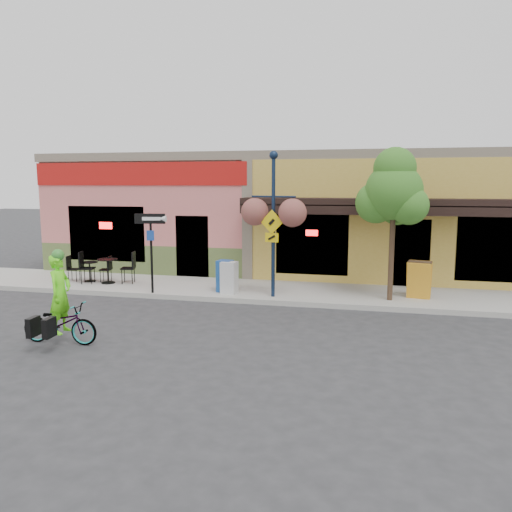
{
  "coord_description": "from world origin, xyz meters",
  "views": [
    {
      "loc": [
        3.08,
        -13.0,
        3.44
      ],
      "look_at": [
        -0.03,
        0.5,
        1.4
      ],
      "focal_mm": 35.0,
      "sensor_mm": 36.0,
      "label": 1
    }
  ],
  "objects_px": {
    "one_way_sign": "(151,254)",
    "street_tree": "(393,224)",
    "bicycle": "(60,323)",
    "lamp_post": "(273,225)",
    "newspaper_box_blue": "(225,276)",
    "building": "(295,212)",
    "newspaper_box_grey": "(229,277)",
    "cyclist_rider": "(61,305)"
  },
  "relations": [
    {
      "from": "one_way_sign",
      "to": "street_tree",
      "type": "height_order",
      "value": "street_tree"
    },
    {
      "from": "bicycle",
      "to": "lamp_post",
      "type": "relative_size",
      "value": 0.41
    },
    {
      "from": "one_way_sign",
      "to": "newspaper_box_blue",
      "type": "bearing_deg",
      "value": 7.47
    },
    {
      "from": "building",
      "to": "bicycle",
      "type": "xyz_separation_m",
      "value": [
        -3.36,
        -11.33,
        -1.8
      ]
    },
    {
      "from": "one_way_sign",
      "to": "newspaper_box_grey",
      "type": "xyz_separation_m",
      "value": [
        2.27,
        0.47,
        -0.72
      ]
    },
    {
      "from": "one_way_sign",
      "to": "newspaper_box_grey",
      "type": "distance_m",
      "value": 2.43
    },
    {
      "from": "cyclist_rider",
      "to": "newspaper_box_blue",
      "type": "xyz_separation_m",
      "value": [
        2.13,
        5.13,
        -0.22
      ]
    },
    {
      "from": "bicycle",
      "to": "lamp_post",
      "type": "bearing_deg",
      "value": -39.73
    },
    {
      "from": "newspaper_box_grey",
      "to": "building",
      "type": "bearing_deg",
      "value": 87.0
    },
    {
      "from": "building",
      "to": "one_way_sign",
      "type": "xyz_separation_m",
      "value": [
        -3.27,
        -6.85,
        -0.9
      ]
    },
    {
      "from": "one_way_sign",
      "to": "street_tree",
      "type": "bearing_deg",
      "value": -4.42
    },
    {
      "from": "bicycle",
      "to": "street_tree",
      "type": "bearing_deg",
      "value": -55.98
    },
    {
      "from": "cyclist_rider",
      "to": "newspaper_box_blue",
      "type": "bearing_deg",
      "value": -24.62
    },
    {
      "from": "cyclist_rider",
      "to": "one_way_sign",
      "type": "bearing_deg",
      "value": -2.59
    },
    {
      "from": "bicycle",
      "to": "cyclist_rider",
      "type": "distance_m",
      "value": 0.4
    },
    {
      "from": "bicycle",
      "to": "street_tree",
      "type": "distance_m",
      "value": 8.9
    },
    {
      "from": "newspaper_box_grey",
      "to": "lamp_post",
      "type": "bearing_deg",
      "value": 0.69
    },
    {
      "from": "bicycle",
      "to": "lamp_post",
      "type": "distance_m",
      "value": 6.36
    },
    {
      "from": "cyclist_rider",
      "to": "one_way_sign",
      "type": "xyz_separation_m",
      "value": [
        0.04,
        4.48,
        0.5
      ]
    },
    {
      "from": "bicycle",
      "to": "newspaper_box_grey",
      "type": "xyz_separation_m",
      "value": [
        2.37,
        4.95,
        0.18
      ]
    },
    {
      "from": "newspaper_box_grey",
      "to": "street_tree",
      "type": "xyz_separation_m",
      "value": [
        4.67,
        0.18,
        1.68
      ]
    },
    {
      "from": "cyclist_rider",
      "to": "building",
      "type": "bearing_deg",
      "value": -18.35
    },
    {
      "from": "cyclist_rider",
      "to": "newspaper_box_grey",
      "type": "relative_size",
      "value": 1.78
    },
    {
      "from": "building",
      "to": "cyclist_rider",
      "type": "bearing_deg",
      "value": -106.3
    },
    {
      "from": "building",
      "to": "bicycle",
      "type": "height_order",
      "value": "building"
    },
    {
      "from": "one_way_sign",
      "to": "street_tree",
      "type": "relative_size",
      "value": 0.55
    },
    {
      "from": "bicycle",
      "to": "cyclist_rider",
      "type": "height_order",
      "value": "cyclist_rider"
    },
    {
      "from": "lamp_post",
      "to": "street_tree",
      "type": "height_order",
      "value": "street_tree"
    },
    {
      "from": "cyclist_rider",
      "to": "lamp_post",
      "type": "bearing_deg",
      "value": -39.35
    },
    {
      "from": "building",
      "to": "newspaper_box_grey",
      "type": "relative_size",
      "value": 19.06
    },
    {
      "from": "bicycle",
      "to": "newspaper_box_blue",
      "type": "relative_size",
      "value": 1.77
    },
    {
      "from": "street_tree",
      "to": "cyclist_rider",
      "type": "bearing_deg",
      "value": -143.74
    },
    {
      "from": "newspaper_box_blue",
      "to": "street_tree",
      "type": "distance_m",
      "value": 5.14
    },
    {
      "from": "one_way_sign",
      "to": "street_tree",
      "type": "xyz_separation_m",
      "value": [
        6.95,
        0.65,
        0.96
      ]
    },
    {
      "from": "building",
      "to": "lamp_post",
      "type": "relative_size",
      "value": 4.34
    },
    {
      "from": "bicycle",
      "to": "street_tree",
      "type": "relative_size",
      "value": 0.4
    },
    {
      "from": "one_way_sign",
      "to": "bicycle",
      "type": "bearing_deg",
      "value": -100.91
    },
    {
      "from": "building",
      "to": "newspaper_box_grey",
      "type": "bearing_deg",
      "value": -98.88
    },
    {
      "from": "newspaper_box_blue",
      "to": "newspaper_box_grey",
      "type": "height_order",
      "value": "newspaper_box_blue"
    },
    {
      "from": "building",
      "to": "bicycle",
      "type": "distance_m",
      "value": 11.96
    },
    {
      "from": "lamp_post",
      "to": "newspaper_box_grey",
      "type": "bearing_deg",
      "value": -174.39
    },
    {
      "from": "street_tree",
      "to": "bicycle",
      "type": "bearing_deg",
      "value": -143.93
    }
  ]
}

